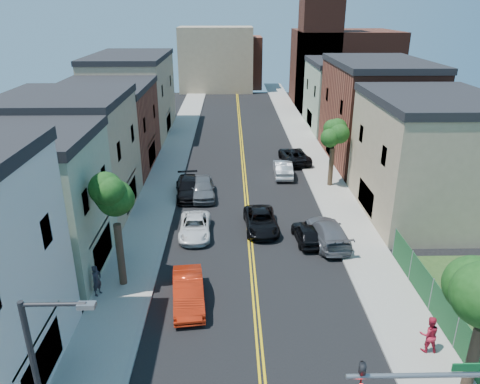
{
  "coord_description": "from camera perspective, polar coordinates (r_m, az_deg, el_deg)",
  "views": [
    {
      "loc": [
        -1.36,
        -9.61,
        15.72
      ],
      "look_at": [
        -0.63,
        23.86,
        2.0
      ],
      "focal_mm": 34.18,
      "sensor_mm": 36.0,
      "label": 1
    }
  ],
  "objects": [
    {
      "name": "bldg_left_tan_near",
      "position": [
        38.52,
        -20.39,
        3.92
      ],
      "size": [
        9.0,
        10.0,
        9.0
      ],
      "primitive_type": "cube",
      "color": "#998466",
      "rests_on": "ground"
    },
    {
      "name": "tree_right_far",
      "position": [
        41.89,
        11.7,
        8.06
      ],
      "size": [
        4.4,
        4.4,
        8.03
      ],
      "color": "#372B1B",
      "rests_on": "sidewalk_right"
    },
    {
      "name": "white_pickup",
      "position": [
        33.72,
        -5.65,
        -4.34
      ],
      "size": [
        2.37,
        4.88,
        1.34
      ],
      "primitive_type": "imported",
      "rotation": [
        0.0,
        0.0,
        0.03
      ],
      "color": "silver",
      "rests_on": "ground"
    },
    {
      "name": "sidewalk_right",
      "position": [
        52.84,
        8.93,
        4.78
      ],
      "size": [
        3.2,
        100.0,
        0.15
      ],
      "primitive_type": "cube",
      "color": "gray",
      "rests_on": "ground"
    },
    {
      "name": "bldg_left_palegrn",
      "position": [
        30.78,
        -25.4,
        -1.88
      ],
      "size": [
        9.0,
        8.0,
        8.5
      ],
      "primitive_type": "cube",
      "color": "gray",
      "rests_on": "ground"
    },
    {
      "name": "black_suv_lane",
      "position": [
        34.4,
        2.63,
        -3.62
      ],
      "size": [
        2.6,
        5.2,
        1.41
      ],
      "primitive_type": "imported",
      "rotation": [
        0.0,
        0.0,
        0.05
      ],
      "color": "black",
      "rests_on": "ground"
    },
    {
      "name": "black_car_right",
      "position": [
        32.96,
        8.31,
        -5.14
      ],
      "size": [
        1.94,
        4.08,
        1.35
      ],
      "primitive_type": "imported",
      "rotation": [
        0.0,
        0.0,
        3.23
      ],
      "color": "black",
      "rests_on": "ground"
    },
    {
      "name": "curb_left",
      "position": [
        52.24,
        -6.47,
        4.71
      ],
      "size": [
        0.3,
        100.0,
        0.15
      ],
      "primitive_type": "cube",
      "color": "gray",
      "rests_on": "ground"
    },
    {
      "name": "backdrop_center",
      "position": [
        96.22,
        -0.45,
        15.88
      ],
      "size": [
        10.0,
        8.0,
        10.0
      ],
      "primitive_type": "cube",
      "color": "brown",
      "rests_on": "ground"
    },
    {
      "name": "bldg_right_brick",
      "position": [
        51.16,
        16.47,
        9.28
      ],
      "size": [
        9.0,
        14.0,
        10.0
      ],
      "primitive_type": "cube",
      "color": "brown",
      "rests_on": "ground"
    },
    {
      "name": "bldg_right_palegrn",
      "position": [
        64.53,
        12.8,
        11.5
      ],
      "size": [
        9.0,
        12.0,
        8.5
      ],
      "primitive_type": "cube",
      "color": "gray",
      "rests_on": "ground"
    },
    {
      "name": "curb_right",
      "position": [
        52.56,
        7.05,
        4.79
      ],
      "size": [
        0.3,
        100.0,
        0.15
      ],
      "primitive_type": "cube",
      "color": "gray",
      "rests_on": "ground"
    },
    {
      "name": "pedestrian_right",
      "position": [
        24.64,
        22.52,
        -16.08
      ],
      "size": [
        0.98,
        0.78,
        1.92
      ],
      "primitive_type": "imported",
      "rotation": [
        0.0,
        0.0,
        3.08
      ],
      "color": "#B91C34",
      "rests_on": "sidewalk_right"
    },
    {
      "name": "bldg_left_brick",
      "position": [
        48.76,
        -16.38,
        7.47
      ],
      "size": [
        9.0,
        12.0,
        8.0
      ],
      "primitive_type": "cube",
      "color": "brown",
      "rests_on": "ground"
    },
    {
      "name": "grey_car_left",
      "position": [
        40.2,
        -4.64,
        0.49
      ],
      "size": [
        2.38,
        5.13,
        1.7
      ],
      "primitive_type": "imported",
      "rotation": [
        0.0,
        0.0,
        0.08
      ],
      "color": "#54575C",
      "rests_on": "ground"
    },
    {
      "name": "bldg_left_tan_far",
      "position": [
        61.92,
        -13.28,
        11.49
      ],
      "size": [
        9.0,
        16.0,
        9.5
      ],
      "primitive_type": "cube",
      "color": "#998466",
      "rests_on": "ground"
    },
    {
      "name": "dark_car_right_far",
      "position": [
        49.49,
        6.8,
        4.55
      ],
      "size": [
        3.29,
        5.92,
        1.57
      ],
      "primitive_type": "imported",
      "rotation": [
        0.0,
        0.0,
        3.27
      ],
      "color": "black",
      "rests_on": "ground"
    },
    {
      "name": "fence_right",
      "position": [
        26.4,
        24.01,
        -13.57
      ],
      "size": [
        0.04,
        15.0,
        1.9
      ],
      "primitive_type": "cube",
      "color": "#143F1E",
      "rests_on": "sidewalk_right"
    },
    {
      "name": "grey_car_right",
      "position": [
        33.09,
        10.9,
        -4.93
      ],
      "size": [
        2.77,
        5.8,
        1.63
      ],
      "primitive_type": "imported",
      "rotation": [
        0.0,
        0.0,
        3.23
      ],
      "color": "#56575D",
      "rests_on": "ground"
    },
    {
      "name": "red_sedan",
      "position": [
        26.44,
        -6.47,
        -12.25
      ],
      "size": [
        2.21,
        4.97,
        1.58
      ],
      "primitive_type": "imported",
      "rotation": [
        0.0,
        0.0,
        0.11
      ],
      "color": "red",
      "rests_on": "ground"
    },
    {
      "name": "pedestrian_left",
      "position": [
        27.91,
        -17.44,
        -10.48
      ],
      "size": [
        0.69,
        0.81,
        1.89
      ],
      "primitive_type": "imported",
      "rotation": [
        0.0,
        0.0,
        1.15
      ],
      "color": "#232229",
      "rests_on": "sidewalk_left"
    },
    {
      "name": "church",
      "position": [
        79.15,
        12.13,
        15.66
      ],
      "size": [
        16.2,
        14.2,
        22.6
      ],
      "color": "#4C2319",
      "rests_on": "ground"
    },
    {
      "name": "silver_car_right",
      "position": [
        45.32,
        5.37,
        2.94
      ],
      "size": [
        1.76,
        4.82,
        1.58
      ],
      "primitive_type": "imported",
      "rotation": [
        0.0,
        0.0,
        3.12
      ],
      "color": "#B5B9BE",
      "rests_on": "ground"
    },
    {
      "name": "sidewalk_left",
      "position": [
        52.43,
        -8.39,
        4.67
      ],
      "size": [
        3.2,
        100.0,
        0.15
      ],
      "primitive_type": "cube",
      "color": "gray",
      "rests_on": "ground"
    },
    {
      "name": "black_car_left",
      "position": [
        40.56,
        -6.46,
        0.51
      ],
      "size": [
        2.71,
        5.51,
        1.54
      ],
      "primitive_type": "imported",
      "rotation": [
        0.0,
        0.0,
        0.11
      ],
      "color": "black",
      "rests_on": "ground"
    },
    {
      "name": "tree_left_mid",
      "position": [
        26.15,
        -15.6,
        0.98
      ],
      "size": [
        5.2,
        5.2,
        9.29
      ],
      "color": "#372B1B",
      "rests_on": "sidewalk_left"
    },
    {
      "name": "bldg_right_tan",
      "position": [
        38.62,
        22.3,
        3.69
      ],
      "size": [
        9.0,
        12.0,
        9.0
      ],
      "primitive_type": "cube",
      "color": "#998466",
      "rests_on": "ground"
    },
    {
      "name": "backdrop_left",
      "position": [
        92.16,
        -3.0,
        16.19
      ],
      "size": [
        14.0,
        8.0,
        12.0
      ],
      "primitive_type": "cube",
      "color": "#998466",
      "rests_on": "ground"
    }
  ]
}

